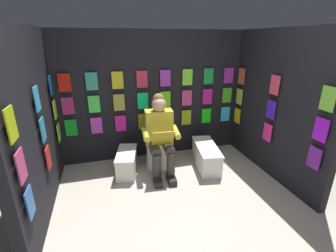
{
  "coord_description": "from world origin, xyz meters",
  "views": [
    {
      "loc": [
        0.8,
        1.69,
        1.92
      ],
      "look_at": [
        0.01,
        -1.11,
        0.85
      ],
      "focal_mm": 25.43,
      "sensor_mm": 36.0,
      "label": 1
    }
  ],
  "objects_px": {
    "comic_longbox_near": "(127,162)",
    "comic_longbox_far": "(206,156)",
    "person_reading": "(160,135)",
    "toilet": "(158,146)"
  },
  "relations": [
    {
      "from": "comic_longbox_near",
      "to": "comic_longbox_far",
      "type": "bearing_deg",
      "value": -174.51
    },
    {
      "from": "person_reading",
      "to": "comic_longbox_far",
      "type": "distance_m",
      "value": 0.84
    },
    {
      "from": "toilet",
      "to": "comic_longbox_far",
      "type": "bearing_deg",
      "value": 163.55
    },
    {
      "from": "toilet",
      "to": "comic_longbox_near",
      "type": "height_order",
      "value": "toilet"
    },
    {
      "from": "toilet",
      "to": "person_reading",
      "type": "distance_m",
      "value": 0.35
    },
    {
      "from": "comic_longbox_far",
      "to": "person_reading",
      "type": "bearing_deg",
      "value": 6.65
    },
    {
      "from": "toilet",
      "to": "comic_longbox_far",
      "type": "relative_size",
      "value": 0.9
    },
    {
      "from": "toilet",
      "to": "comic_longbox_far",
      "type": "height_order",
      "value": "toilet"
    },
    {
      "from": "person_reading",
      "to": "comic_longbox_far",
      "type": "relative_size",
      "value": 1.38
    },
    {
      "from": "person_reading",
      "to": "comic_longbox_near",
      "type": "bearing_deg",
      "value": -7.52
    }
  ]
}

